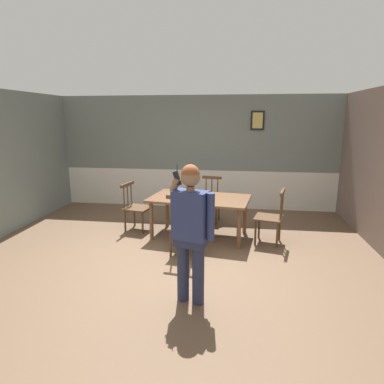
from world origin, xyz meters
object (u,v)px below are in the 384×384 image
chair_near_window (185,226)px  chair_at_table_head (210,200)px  chair_by_doorway (136,207)px  person_figure (191,226)px  dining_table (200,202)px  chair_opposite_corner (271,217)px

chair_near_window → chair_at_table_head: chair_near_window is taller
chair_by_doorway → person_figure: person_figure is taller
chair_near_window → person_figure: (0.28, -1.31, 0.45)m
chair_near_window → chair_by_doorway: bearing=145.7°
dining_table → person_figure: 2.22m
dining_table → person_figure: (0.15, -2.20, 0.29)m
chair_near_window → chair_at_table_head: (0.26, 1.76, -0.02)m
chair_near_window → chair_opposite_corner: chair_near_window is taller
chair_by_doorway → chair_at_table_head: bearing=127.4°
dining_table → chair_at_table_head: size_ratio=2.00×
dining_table → chair_by_doorway: bearing=171.7°
chair_opposite_corner → chair_near_window: bearing=130.1°
dining_table → chair_opposite_corner: 1.28m
chair_by_doorway → chair_opposite_corner: size_ratio=0.96×
chair_at_table_head → person_figure: (0.03, -3.08, 0.47)m
chair_at_table_head → chair_opposite_corner: bearing=142.8°
chair_by_doorway → chair_at_table_head: 1.55m
chair_opposite_corner → person_figure: size_ratio=0.58×
chair_at_table_head → chair_opposite_corner: chair_opposite_corner is taller
dining_table → chair_at_table_head: bearing=81.8°
chair_at_table_head → chair_opposite_corner: (1.13, -1.07, 0.01)m
chair_near_window → dining_table: bearing=90.9°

